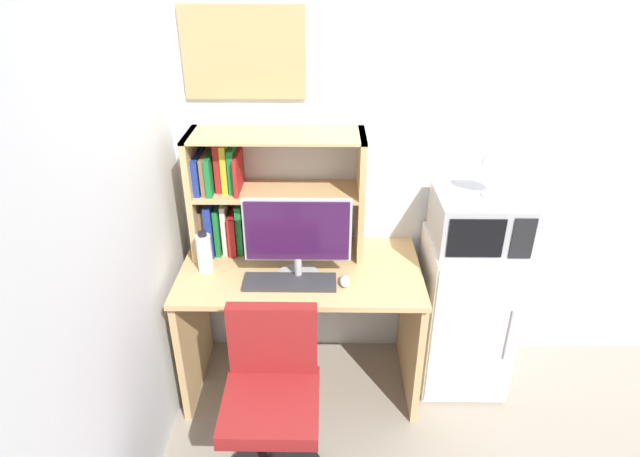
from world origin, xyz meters
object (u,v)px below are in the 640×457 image
at_px(keyboard, 290,282).
at_px(wall_corkboard, 244,53).
at_px(monitor, 297,236).
at_px(water_bottle, 204,253).
at_px(microwave, 479,220).
at_px(desk_fan, 497,170).
at_px(computer_mouse, 345,281).
at_px(desk_chair, 273,412).
at_px(hutch_bookshelf, 250,197).
at_px(mini_fridge, 464,312).

xyz_separation_m(keyboard, wall_corkboard, (-0.22, 0.47, 1.00)).
xyz_separation_m(monitor, wall_corkboard, (-0.26, 0.41, 0.78)).
height_order(water_bottle, microwave, microwave).
bearing_deg(desk_fan, keyboard, -167.57).
bearing_deg(keyboard, computer_mouse, 0.75).
bearing_deg(computer_mouse, desk_chair, -124.49).
height_order(monitor, computer_mouse, monitor).
height_order(monitor, desk_chair, monitor).
relative_size(hutch_bookshelf, wall_corkboard, 1.49).
bearing_deg(desk_fan, computer_mouse, -163.44).
bearing_deg(mini_fridge, keyboard, -166.83).
bearing_deg(hutch_bookshelf, desk_chair, -78.50).
relative_size(water_bottle, microwave, 0.50).
bearing_deg(wall_corkboard, monitor, -57.19).
bearing_deg(water_bottle, mini_fridge, 4.20).
bearing_deg(wall_corkboard, desk_chair, -79.85).
bearing_deg(desk_chair, microwave, 34.72).
relative_size(computer_mouse, desk_fan, 0.41).
height_order(water_bottle, mini_fridge, water_bottle).
bearing_deg(keyboard, monitor, 56.50).
distance_m(monitor, desk_chair, 0.81).
distance_m(monitor, computer_mouse, 0.32).
distance_m(keyboard, computer_mouse, 0.27).
distance_m(computer_mouse, microwave, 0.75).
bearing_deg(computer_mouse, microwave, 18.06).
distance_m(keyboard, microwave, 1.00).
bearing_deg(desk_chair, desk_fan, 33.29).
xyz_separation_m(hutch_bookshelf, water_bottle, (-0.21, -0.22, -0.21)).
xyz_separation_m(monitor, water_bottle, (-0.47, 0.06, -0.13)).
distance_m(keyboard, wall_corkboard, 1.13).
bearing_deg(desk_chair, mini_fridge, 34.60).
bearing_deg(keyboard, desk_fan, 12.43).
relative_size(computer_mouse, wall_corkboard, 0.17).
relative_size(computer_mouse, mini_fridge, 0.11).
bearing_deg(hutch_bookshelf, microwave, -5.87).
xyz_separation_m(mini_fridge, microwave, (-0.00, 0.00, 0.58)).
height_order(water_bottle, desk_fan, desk_fan).
xyz_separation_m(microwave, desk_fan, (0.05, -0.01, 0.27)).
xyz_separation_m(monitor, keyboard, (-0.04, -0.06, -0.23)).
bearing_deg(water_bottle, keyboard, -15.40).
relative_size(computer_mouse, microwave, 0.23).
height_order(monitor, mini_fridge, monitor).
height_order(monitor, wall_corkboard, wall_corkboard).
relative_size(keyboard, water_bottle, 2.04).
relative_size(water_bottle, desk_chair, 0.25).
distance_m(keyboard, mini_fridge, 1.03).
height_order(monitor, desk_fan, desk_fan).
xyz_separation_m(monitor, desk_chair, (-0.10, -0.53, -0.60)).
xyz_separation_m(monitor, desk_fan, (0.95, 0.16, 0.28)).
relative_size(keyboard, microwave, 1.03).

